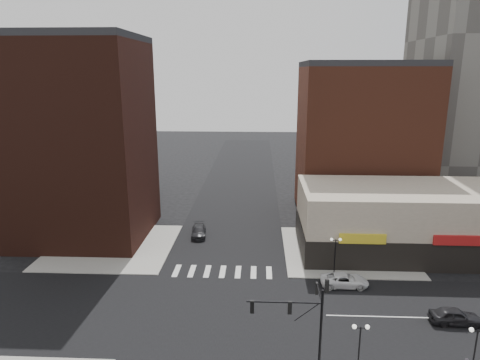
{
  "coord_description": "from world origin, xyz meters",
  "views": [
    {
      "loc": [
        3.76,
        -34.68,
        21.43
      ],
      "look_at": [
        1.91,
        6.07,
        11.0
      ],
      "focal_mm": 32.0,
      "sensor_mm": 36.0,
      "label": 1
    }
  ],
  "objects_px": {
    "street_lamp_se_a": "(360,337)",
    "white_suv": "(344,280)",
    "street_lamp_ne": "(335,247)",
    "dark_sedan_east": "(455,316)",
    "street_lamp_se_b": "(477,340)",
    "dark_sedan_north": "(199,231)",
    "traffic_signal": "(307,313)"
  },
  "relations": [
    {
      "from": "traffic_signal",
      "to": "street_lamp_se_b",
      "type": "height_order",
      "value": "traffic_signal"
    },
    {
      "from": "dark_sedan_north",
      "to": "street_lamp_se_a",
      "type": "bearing_deg",
      "value": -66.16
    },
    {
      "from": "traffic_signal",
      "to": "dark_sedan_north",
      "type": "xyz_separation_m",
      "value": [
        -11.42,
        26.41,
        -4.29
      ]
    },
    {
      "from": "street_lamp_se_b",
      "to": "white_suv",
      "type": "height_order",
      "value": "street_lamp_se_b"
    },
    {
      "from": "dark_sedan_north",
      "to": "street_lamp_ne",
      "type": "bearing_deg",
      "value": -39.06
    },
    {
      "from": "street_lamp_se_a",
      "to": "white_suv",
      "type": "height_order",
      "value": "street_lamp_se_a"
    },
    {
      "from": "street_lamp_ne",
      "to": "dark_sedan_east",
      "type": "distance_m",
      "value": 12.81
    },
    {
      "from": "traffic_signal",
      "to": "street_lamp_ne",
      "type": "distance_m",
      "value": 16.62
    },
    {
      "from": "traffic_signal",
      "to": "dark_sedan_north",
      "type": "distance_m",
      "value": 29.09
    },
    {
      "from": "traffic_signal",
      "to": "street_lamp_se_a",
      "type": "distance_m",
      "value": 4.12
    },
    {
      "from": "street_lamp_se_a",
      "to": "street_lamp_se_b",
      "type": "relative_size",
      "value": 1.0
    },
    {
      "from": "traffic_signal",
      "to": "white_suv",
      "type": "height_order",
      "value": "traffic_signal"
    },
    {
      "from": "white_suv",
      "to": "dark_sedan_east",
      "type": "distance_m",
      "value": 10.46
    },
    {
      "from": "street_lamp_se_a",
      "to": "white_suv",
      "type": "xyz_separation_m",
      "value": [
        1.64,
        13.55,
        -2.62
      ]
    },
    {
      "from": "traffic_signal",
      "to": "white_suv",
      "type": "relative_size",
      "value": 1.6
    },
    {
      "from": "traffic_signal",
      "to": "street_lamp_se_a",
      "type": "bearing_deg",
      "value": -2.57
    },
    {
      "from": "street_lamp_se_b",
      "to": "street_lamp_ne",
      "type": "bearing_deg",
      "value": 113.63
    },
    {
      "from": "street_lamp_se_b",
      "to": "white_suv",
      "type": "bearing_deg",
      "value": 115.13
    },
    {
      "from": "street_lamp_se_a",
      "to": "white_suv",
      "type": "distance_m",
      "value": 13.9
    },
    {
      "from": "street_lamp_se_a",
      "to": "dark_sedan_east",
      "type": "relative_size",
      "value": 0.98
    },
    {
      "from": "street_lamp_ne",
      "to": "dark_sedan_east",
      "type": "xyz_separation_m",
      "value": [
        8.97,
        -8.77,
        -2.57
      ]
    },
    {
      "from": "street_lamp_se_b",
      "to": "dark_sedan_north",
      "type": "height_order",
      "value": "street_lamp_se_b"
    },
    {
      "from": "street_lamp_ne",
      "to": "white_suv",
      "type": "relative_size",
      "value": 0.86
    },
    {
      "from": "dark_sedan_east",
      "to": "street_lamp_se_b",
      "type": "bearing_deg",
      "value": 166.98
    },
    {
      "from": "dark_sedan_east",
      "to": "street_lamp_se_a",
      "type": "bearing_deg",
      "value": 128.18
    },
    {
      "from": "traffic_signal",
      "to": "street_lamp_se_a",
      "type": "xyz_separation_m",
      "value": [
        3.76,
        -0.17,
        -1.67
      ]
    },
    {
      "from": "white_suv",
      "to": "street_lamp_ne",
      "type": "bearing_deg",
      "value": 13.44
    },
    {
      "from": "traffic_signal",
      "to": "street_lamp_ne",
      "type": "relative_size",
      "value": 1.87
    },
    {
      "from": "street_lamp_se_a",
      "to": "dark_sedan_north",
      "type": "bearing_deg",
      "value": 119.75
    },
    {
      "from": "street_lamp_se_a",
      "to": "street_lamp_ne",
      "type": "relative_size",
      "value": 1.0
    },
    {
      "from": "dark_sedan_north",
      "to": "dark_sedan_east",
      "type": "bearing_deg",
      "value": -43.46
    },
    {
      "from": "street_lamp_se_a",
      "to": "traffic_signal",
      "type": "bearing_deg",
      "value": 177.43
    }
  ]
}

